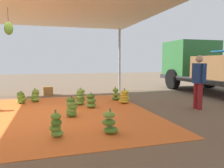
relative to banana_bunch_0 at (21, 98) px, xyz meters
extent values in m
plane|color=brown|center=(1.72, 3.76, -0.19)|extent=(40.00, 40.00, 0.00)
cube|color=orange|center=(1.72, 0.76, -0.19)|extent=(5.41, 5.52, 0.01)
cylinder|color=#9EA0A5|center=(-2.08, 4.06, 1.25)|extent=(0.10, 0.10, 2.88)
cylinder|color=#4C422D|center=(0.72, -0.17, 2.50)|extent=(0.01, 0.01, 0.37)
ellipsoid|color=#518428|center=(0.72, -0.17, 2.11)|extent=(0.24, 0.24, 0.36)
ellipsoid|color=#60932D|center=(-0.01, -0.01, -0.10)|extent=(0.39, 0.39, 0.16)
ellipsoid|color=#60932D|center=(0.01, 0.03, -0.05)|extent=(0.37, 0.37, 0.16)
ellipsoid|color=#477523|center=(-0.02, 0.00, 0.01)|extent=(0.27, 0.27, 0.16)
ellipsoid|color=#60932D|center=(0.01, 0.00, 0.07)|extent=(0.30, 0.30, 0.16)
ellipsoid|color=#477523|center=(0.01, -0.02, 0.13)|extent=(0.30, 0.30, 0.16)
cylinder|color=olive|center=(0.00, 0.00, 0.19)|extent=(0.04, 0.04, 0.12)
ellipsoid|color=#518428|center=(0.25, 3.15, -0.11)|extent=(0.37, 0.37, 0.14)
ellipsoid|color=#75A83D|center=(0.25, 3.15, 0.03)|extent=(0.26, 0.26, 0.14)
ellipsoid|color=#6B9E38|center=(0.27, 3.14, 0.17)|extent=(0.24, 0.24, 0.14)
cylinder|color=olive|center=(0.24, 3.14, 0.23)|extent=(0.04, 0.04, 0.12)
ellipsoid|color=#6B9E38|center=(0.75, 1.80, -0.11)|extent=(0.41, 0.41, 0.15)
ellipsoid|color=#6B9E38|center=(0.73, 1.84, -0.02)|extent=(0.40, 0.40, 0.15)
ellipsoid|color=#6B9E38|center=(0.77, 1.80, 0.07)|extent=(0.34, 0.34, 0.15)
ellipsoid|color=#6B9E38|center=(0.74, 1.81, 0.16)|extent=(0.36, 0.36, 0.15)
ellipsoid|color=#75A83D|center=(0.72, 1.85, 0.25)|extent=(0.30, 0.30, 0.15)
cylinder|color=olive|center=(0.74, 1.82, 0.31)|extent=(0.04, 0.04, 0.12)
ellipsoid|color=#75A83D|center=(1.28, 2.06, -0.10)|extent=(0.42, 0.42, 0.16)
ellipsoid|color=#518428|center=(1.31, 2.07, 0.03)|extent=(0.36, 0.36, 0.16)
ellipsoid|color=#477523|center=(1.26, 2.05, 0.16)|extent=(0.29, 0.29, 0.16)
cylinder|color=olive|center=(1.28, 2.07, 0.22)|extent=(0.04, 0.04, 0.12)
ellipsoid|color=gold|center=(0.88, 3.24, -0.12)|extent=(0.42, 0.42, 0.13)
ellipsoid|color=gold|center=(0.86, 3.27, -0.04)|extent=(0.40, 0.40, 0.13)
ellipsoid|color=gold|center=(0.88, 3.25, 0.04)|extent=(0.37, 0.37, 0.13)
ellipsoid|color=gold|center=(0.87, 3.24, 0.11)|extent=(0.39, 0.39, 0.13)
ellipsoid|color=gold|center=(0.90, 3.26, 0.19)|extent=(0.32, 0.32, 0.13)
cylinder|color=olive|center=(0.87, 3.25, 0.25)|extent=(0.04, 0.04, 0.12)
ellipsoid|color=#518428|center=(2.17, 1.40, -0.11)|extent=(0.34, 0.34, 0.15)
ellipsoid|color=#75A83D|center=(2.15, 1.40, -0.02)|extent=(0.35, 0.35, 0.15)
ellipsoid|color=#60932D|center=(2.16, 1.42, 0.06)|extent=(0.25, 0.25, 0.15)
ellipsoid|color=#75A83D|center=(2.15, 1.38, 0.14)|extent=(0.28, 0.28, 0.15)
ellipsoid|color=#477523|center=(2.13, 1.39, 0.22)|extent=(0.31, 0.31, 0.15)
cylinder|color=olive|center=(2.16, 1.41, 0.28)|extent=(0.04, 0.04, 0.12)
ellipsoid|color=#75A83D|center=(-0.21, 0.41, -0.10)|extent=(0.30, 0.30, 0.17)
ellipsoid|color=#518428|center=(-0.21, 0.39, -0.03)|extent=(0.32, 0.32, 0.17)
ellipsoid|color=#6B9E38|center=(-0.20, 0.41, 0.03)|extent=(0.26, 0.26, 0.17)
ellipsoid|color=#477523|center=(-0.23, 0.43, 0.10)|extent=(0.33, 0.33, 0.17)
ellipsoid|color=#6B9E38|center=(-0.21, 0.44, 0.17)|extent=(0.27, 0.27, 0.17)
cylinder|color=olive|center=(-0.22, 0.41, 0.23)|extent=(0.04, 0.04, 0.12)
ellipsoid|color=#518428|center=(3.65, 1.99, -0.12)|extent=(0.40, 0.40, 0.13)
ellipsoid|color=#518428|center=(3.64, 1.95, 0.03)|extent=(0.35, 0.35, 0.13)
ellipsoid|color=#75A83D|center=(3.66, 1.95, 0.18)|extent=(0.32, 0.32, 0.13)
cylinder|color=olive|center=(3.65, 1.98, 0.24)|extent=(0.04, 0.04, 0.12)
ellipsoid|color=#6B9E38|center=(3.57, 1.00, -0.12)|extent=(0.31, 0.31, 0.13)
ellipsoid|color=#60932D|center=(3.58, 0.96, -0.01)|extent=(0.29, 0.29, 0.13)
ellipsoid|color=#477523|center=(3.62, 0.98, 0.10)|extent=(0.26, 0.26, 0.13)
ellipsoid|color=#60932D|center=(3.61, 0.98, 0.20)|extent=(0.20, 0.20, 0.13)
cylinder|color=olive|center=(3.59, 0.97, 0.26)|extent=(0.04, 0.04, 0.12)
cube|color=#2D6B33|center=(-2.11, 7.92, 1.36)|extent=(2.03, 2.23, 1.70)
cube|color=#232D38|center=(-3.11, 7.95, 1.70)|extent=(0.07, 1.90, 0.75)
cylinder|color=black|center=(-1.99, 6.83, 0.31)|extent=(1.01, 0.30, 1.00)
cylinder|color=black|center=(-1.94, 9.01, 0.31)|extent=(1.01, 0.30, 1.00)
cylinder|color=maroon|center=(2.19, 5.02, 0.19)|extent=(0.14, 0.14, 0.76)
cylinder|color=maroon|center=(2.36, 5.02, 0.19)|extent=(0.14, 0.14, 0.76)
cylinder|color=navy|center=(2.27, 5.02, 0.85)|extent=(0.35, 0.35, 0.57)
cylinder|color=navy|center=(2.04, 5.02, 0.88)|extent=(0.11, 0.11, 0.51)
cylinder|color=navy|center=(2.50, 5.02, 0.88)|extent=(0.11, 0.11, 0.51)
sphere|color=tan|center=(2.27, 5.02, 1.26)|extent=(0.21, 0.21, 0.21)
cube|color=olive|center=(-1.65, 0.83, -0.02)|extent=(0.46, 0.41, 0.35)
camera|label=1|loc=(7.52, 0.88, 1.18)|focal=34.72mm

